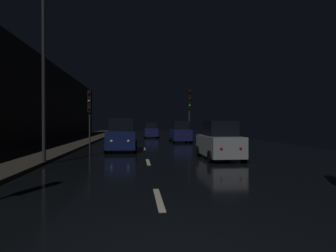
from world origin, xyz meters
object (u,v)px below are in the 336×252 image
(streetlamp_overhead, at_px, (53,47))
(car_parked_right_near, at_px, (219,142))
(traffic_light_far_right, at_px, (189,104))
(car_approaching_headlights, at_px, (122,136))
(traffic_light_far_left, at_px, (90,105))
(car_parked_right_far, at_px, (180,133))
(car_distant_taillights, at_px, (151,131))

(streetlamp_overhead, bearing_deg, car_parked_right_near, 7.31)
(traffic_light_far_right, xyz_separation_m, streetlamp_overhead, (-8.85, -14.26, 1.57))
(traffic_light_far_right, height_order, car_parked_right_near, traffic_light_far_right)
(car_approaching_headlights, relative_size, car_parked_right_near, 1.11)
(traffic_light_far_left, bearing_deg, car_approaching_headlights, 34.61)
(car_parked_right_far, bearing_deg, traffic_light_far_right, -126.96)
(traffic_light_far_right, xyz_separation_m, car_parked_right_far, (-0.80, 0.60, -2.82))
(traffic_light_far_left, height_order, car_parked_right_far, traffic_light_far_left)
(streetlamp_overhead, distance_m, car_distant_taillights, 25.03)
(car_approaching_headlights, height_order, car_parked_right_near, car_approaching_headlights)
(car_distant_taillights, relative_size, car_parked_right_near, 1.00)
(car_parked_right_far, bearing_deg, car_approaching_headlights, 148.73)
(traffic_light_far_left, height_order, car_approaching_headlights, traffic_light_far_left)
(car_parked_right_near, bearing_deg, streetlamp_overhead, 97.31)
(traffic_light_far_left, distance_m, car_parked_right_near, 13.74)
(traffic_light_far_left, distance_m, traffic_light_far_right, 9.43)
(car_approaching_headlights, distance_m, car_parked_right_near, 7.36)
(traffic_light_far_left, height_order, car_parked_right_near, traffic_light_far_left)
(traffic_light_far_left, height_order, car_distant_taillights, traffic_light_far_left)
(streetlamp_overhead, bearing_deg, car_approaching_headlights, 65.80)
(car_parked_right_far, bearing_deg, traffic_light_far_left, 110.82)
(car_approaching_headlights, bearing_deg, car_parked_right_near, 45.82)
(car_approaching_headlights, relative_size, car_parked_right_far, 1.06)
(car_parked_right_near, bearing_deg, car_parked_right_far, 0.00)
(traffic_light_far_right, bearing_deg, car_parked_right_near, -7.04)
(traffic_light_far_left, bearing_deg, car_distant_taillights, 160.90)
(traffic_light_far_right, relative_size, car_parked_right_far, 1.25)
(car_approaching_headlights, xyz_separation_m, car_parked_right_far, (5.28, 8.70, -0.06))
(car_approaching_headlights, bearing_deg, traffic_light_far_right, 143.08)
(car_parked_right_far, relative_size, car_distant_taillights, 1.05)
(traffic_light_far_left, bearing_deg, streetlamp_overhead, 7.36)
(car_distant_taillights, bearing_deg, car_approaching_headlights, 170.98)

